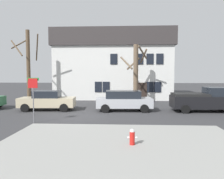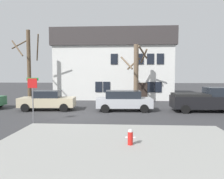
# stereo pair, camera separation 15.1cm
# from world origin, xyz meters

# --- Properties ---
(ground_plane) EXTENTS (120.00, 120.00, 0.00)m
(ground_plane) POSITION_xyz_m (0.00, 0.00, 0.00)
(ground_plane) COLOR #38383A
(sidewalk_slab) EXTENTS (10.80, 7.95, 0.12)m
(sidewalk_slab) POSITION_xyz_m (3.42, -6.93, 0.06)
(sidewalk_slab) COLOR #999993
(sidewalk_slab) RESTS_ON ground_plane
(building_main) EXTENTS (14.65, 9.07, 8.48)m
(building_main) POSITION_xyz_m (2.14, 13.90, 4.31)
(building_main) COLOR white
(building_main) RESTS_ON ground_plane
(tree_bare_near) EXTENTS (3.04, 3.29, 7.64)m
(tree_bare_near) POSITION_xyz_m (-6.51, 6.80, 4.08)
(tree_bare_near) COLOR brown
(tree_bare_near) RESTS_ON ground_plane
(tree_bare_mid) EXTENTS (2.81, 2.71, 6.12)m
(tree_bare_mid) POSITION_xyz_m (4.71, 7.11, 3.28)
(tree_bare_mid) COLOR brown
(tree_bare_mid) RESTS_ON ground_plane
(car_beige_sedan) EXTENTS (4.76, 2.28, 1.67)m
(car_beige_sedan) POSITION_xyz_m (-3.04, 2.57, 0.84)
(car_beige_sedan) COLOR #C6B793
(car_beige_sedan) RESTS_ON ground_plane
(car_silver_wagon) EXTENTS (4.69, 2.27, 1.70)m
(car_silver_wagon) POSITION_xyz_m (3.50, 2.62, 0.89)
(car_silver_wagon) COLOR #B7BABF
(car_silver_wagon) RESTS_ON ground_plane
(pickup_truck_black) EXTENTS (5.31, 2.30, 2.01)m
(pickup_truck_black) POSITION_xyz_m (10.15, 2.63, 0.97)
(pickup_truck_black) COLOR black
(pickup_truck_black) RESTS_ON ground_plane
(fire_hydrant) EXTENTS (0.42, 0.22, 0.68)m
(fire_hydrant) POSITION_xyz_m (3.84, -6.62, 0.47)
(fire_hydrant) COLOR red
(fire_hydrant) RESTS_ON sidewalk_slab
(street_sign_pole) EXTENTS (0.76, 0.07, 2.86)m
(street_sign_pole) POSITION_xyz_m (-2.19, -2.33, 2.00)
(street_sign_pole) COLOR slate
(street_sign_pole) RESTS_ON ground_plane
(bicycle_leaning) EXTENTS (1.70, 0.52, 1.03)m
(bicycle_leaning) POSITION_xyz_m (-3.80, 5.75, 0.37)
(bicycle_leaning) COLOR black
(bicycle_leaning) RESTS_ON ground_plane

